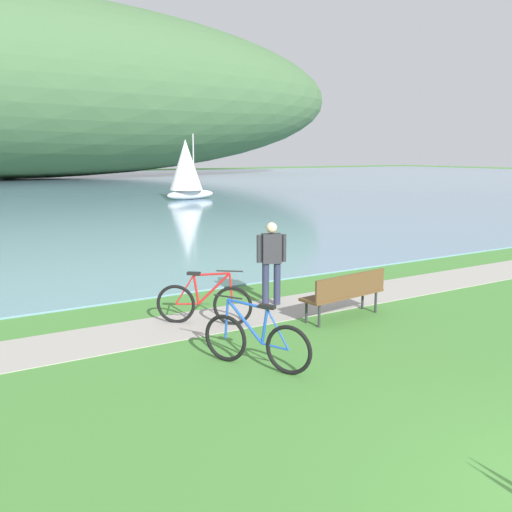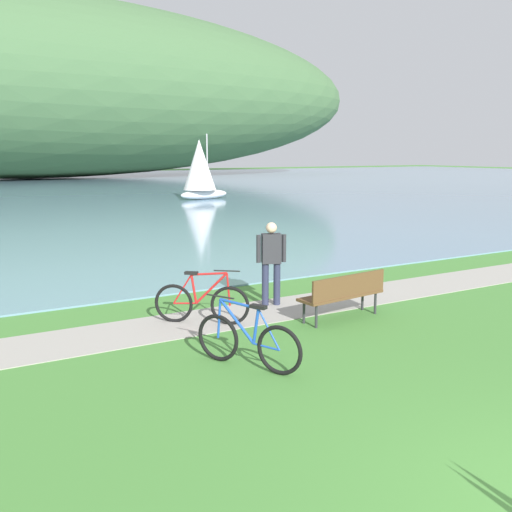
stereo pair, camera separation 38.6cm
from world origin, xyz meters
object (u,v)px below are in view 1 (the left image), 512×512
at_px(bicycle_beside_path, 204,303).
at_px(sailboat_mid_bay, 186,169).
at_px(park_bench_near_camera, 346,292).
at_px(bicycle_leaning_near_bench, 256,341).
at_px(person_at_shoreline, 271,258).

relative_size(bicycle_beside_path, sailboat_mid_bay, 0.34).
relative_size(park_bench_near_camera, sailboat_mid_bay, 0.44).
distance_m(bicycle_leaning_near_bench, bicycle_beside_path, 2.31).
xyz_separation_m(park_bench_near_camera, sailboat_mid_bay, (8.74, 26.08, 1.51)).
bearing_deg(person_at_shoreline, bicycle_leaning_near_bench, -126.83).
bearing_deg(person_at_shoreline, park_bench_near_camera, -66.33).
xyz_separation_m(bicycle_leaning_near_bench, person_at_shoreline, (2.05, 2.74, 0.58)).
distance_m(bicycle_leaning_near_bench, person_at_shoreline, 3.47).
bearing_deg(bicycle_beside_path, person_at_shoreline, 14.58).
height_order(park_bench_near_camera, person_at_shoreline, person_at_shoreline).
xyz_separation_m(park_bench_near_camera, person_at_shoreline, (-0.67, 1.52, 0.46)).
bearing_deg(sailboat_mid_bay, bicycle_beside_path, -114.03).
relative_size(person_at_shoreline, sailboat_mid_bay, 0.40).
distance_m(park_bench_near_camera, person_at_shoreline, 1.72).
relative_size(bicycle_leaning_near_bench, sailboat_mid_bay, 0.37).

